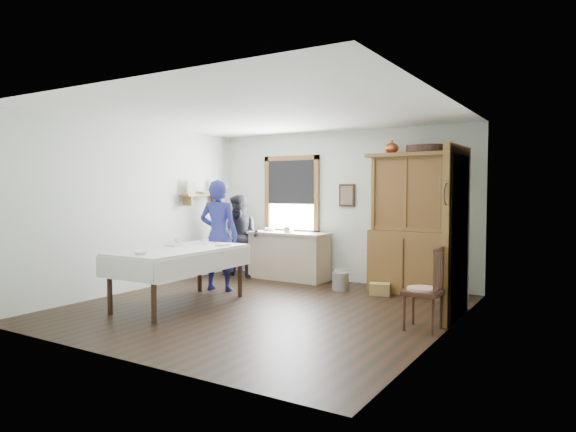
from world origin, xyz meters
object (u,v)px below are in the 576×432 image
(china_hutch, at_px, (410,223))
(figure_dark, at_px, (240,240))
(pail, at_px, (341,281))
(spindle_chair, at_px, (423,288))
(dining_table, at_px, (180,277))
(woman_blue, at_px, (219,239))
(wicker_basket, at_px, (380,289))
(work_counter, at_px, (289,256))

(china_hutch, xyz_separation_m, figure_dark, (-3.13, -0.31, -0.40))
(pail, height_order, figure_dark, figure_dark)
(spindle_chair, bearing_deg, pail, 138.70)
(dining_table, relative_size, pail, 6.94)
(figure_dark, bearing_deg, woman_blue, -77.37)
(dining_table, height_order, woman_blue, woman_blue)
(spindle_chair, bearing_deg, wicker_basket, 126.07)
(dining_table, height_order, wicker_basket, dining_table)
(work_counter, bearing_deg, dining_table, -93.67)
(dining_table, distance_m, spindle_chair, 3.40)
(wicker_basket, distance_m, woman_blue, 2.70)
(pail, bearing_deg, spindle_chair, -41.48)
(spindle_chair, distance_m, wicker_basket, 2.03)
(spindle_chair, height_order, wicker_basket, spindle_chair)
(dining_table, xyz_separation_m, wicker_basket, (2.19, 2.15, -0.32))
(dining_table, bearing_deg, spindle_chair, 9.03)
(work_counter, distance_m, woman_blue, 1.59)
(china_hutch, xyz_separation_m, wicker_basket, (-0.33, -0.44, -1.02))
(work_counter, distance_m, spindle_chair, 3.74)
(dining_table, relative_size, spindle_chair, 2.06)
(dining_table, height_order, pail, dining_table)
(dining_table, height_order, figure_dark, figure_dark)
(dining_table, xyz_separation_m, pail, (1.51, 2.17, -0.26))
(wicker_basket, bearing_deg, china_hutch, 53.49)
(spindle_chair, relative_size, wicker_basket, 3.14)
(pail, bearing_deg, dining_table, -124.71)
(woman_blue, xyz_separation_m, figure_dark, (-0.41, 1.14, -0.12))
(work_counter, height_order, woman_blue, woman_blue)
(spindle_chair, height_order, pail, spindle_chair)
(wicker_basket, bearing_deg, spindle_chair, -54.11)
(pail, relative_size, figure_dark, 0.20)
(work_counter, xyz_separation_m, china_hutch, (2.27, -0.02, 0.68))
(china_hutch, xyz_separation_m, dining_table, (-2.52, -2.58, -0.71))
(woman_blue, bearing_deg, figure_dark, -83.72)
(figure_dark, bearing_deg, china_hutch, -1.58)
(work_counter, height_order, spindle_chair, spindle_chair)
(work_counter, xyz_separation_m, figure_dark, (-0.85, -0.33, 0.28))
(work_counter, height_order, wicker_basket, work_counter)
(spindle_chair, relative_size, pail, 3.36)
(wicker_basket, height_order, figure_dark, figure_dark)
(china_hutch, xyz_separation_m, pail, (-1.01, -0.41, -0.97))
(pail, distance_m, wicker_basket, 0.69)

